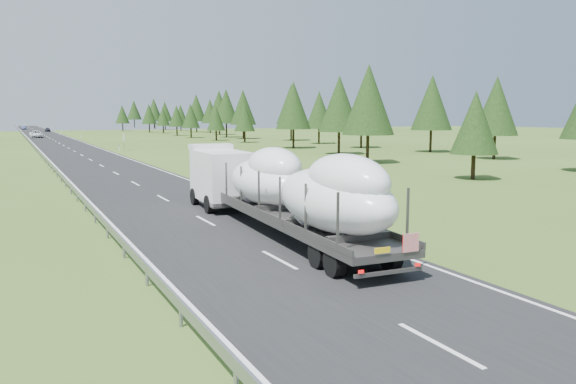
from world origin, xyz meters
name	(u,v)px	position (x,y,z in m)	size (l,w,h in m)	color
ground	(439,345)	(0.00, 0.00, 0.00)	(400.00, 400.00, 0.00)	#3A551C
road_surface	(63,145)	(0.00, 100.00, 0.01)	(10.00, 400.00, 0.02)	black
guardrail	(31,143)	(-5.30, 99.94, 0.60)	(0.10, 400.00, 0.76)	slate
marker_posts	(70,133)	(6.50, 155.00, 0.54)	(0.13, 350.08, 1.00)	silver
highway_sign	(124,139)	(7.20, 80.00, 1.81)	(0.08, 0.90, 2.60)	slate
tree_line_right	(271,108)	(39.82, 95.79, 6.94)	(26.41, 270.83, 12.28)	black
boat_truck	(278,185)	(2.21, 13.66, 2.27)	(3.67, 20.23, 4.16)	white
distant_van	(36,134)	(-2.70, 139.20, 0.85)	(2.83, 6.13, 1.70)	silver
distant_car_dark	(48,130)	(2.96, 189.07, 0.69)	(1.63, 4.06, 1.38)	black
distant_car_blue	(24,128)	(-3.22, 220.99, 0.72)	(1.52, 4.35, 1.43)	#1B274C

